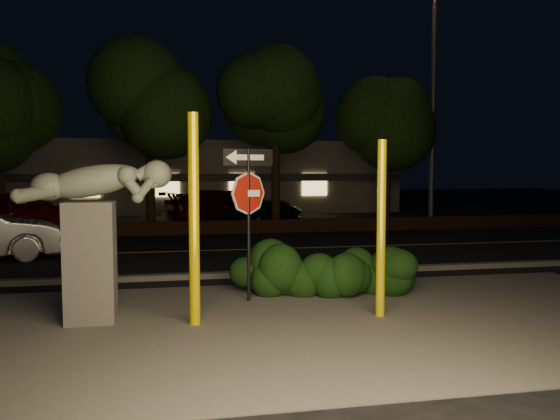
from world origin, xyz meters
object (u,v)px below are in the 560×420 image
object	(u,v)px
yellow_pole_left	(194,220)
parked_car_red	(26,211)
yellow_pole_right	(381,229)
parked_car_dark	(243,207)
parked_car_darkred	(221,207)
streetlight	(429,74)
signpost	(249,194)
sculpture	(93,223)

from	to	relation	value
yellow_pole_left	parked_car_red	distance (m)	15.28
yellow_pole_right	parked_car_dark	size ratio (longest dim) A/B	0.54
yellow_pole_right	parked_car_darkred	distance (m)	16.18
streetlight	parked_car_red	distance (m)	17.38
yellow_pole_left	parked_car_darkred	bearing A→B (deg)	83.71
parked_car_red	yellow_pole_right	bearing A→B (deg)	-155.11
streetlight	parked_car_red	size ratio (longest dim) A/B	2.28
streetlight	parked_car_darkred	size ratio (longest dim) A/B	2.11
streetlight	parked_car_darkred	xyz separation A→B (m)	(-8.74, 2.31, -5.76)
signpost	sculpture	world-z (taller)	signpost
parked_car_dark	yellow_pole_left	bearing A→B (deg)	-173.91
sculpture	yellow_pole_left	bearing A→B (deg)	-20.12
streetlight	parked_car_dark	bearing A→B (deg)	151.70
yellow_pole_right	parked_car_darkred	size ratio (longest dim) A/B	0.55
parked_car_darkred	streetlight	bearing A→B (deg)	-128.84
yellow_pole_left	parked_car_dark	world-z (taller)	yellow_pole_left
yellow_pole_left	parked_car_dark	xyz separation A→B (m)	(2.72, 15.87, -0.88)
streetlight	parked_car_darkred	distance (m)	10.72
sculpture	streetlight	world-z (taller)	streetlight
signpost	parked_car_red	bearing A→B (deg)	106.03
yellow_pole_right	parked_car_darkred	world-z (taller)	yellow_pole_right
parked_car_darkred	parked_car_dark	distance (m)	0.97
parked_car_darkred	parked_car_dark	xyz separation A→B (m)	(0.95, -0.16, -0.01)
yellow_pole_right	parked_car_dark	xyz separation A→B (m)	(-0.25, 15.96, -0.69)
parked_car_red	parked_car_dark	bearing A→B (deg)	-85.39
yellow_pole_right	signpost	distance (m)	2.48
yellow_pole_left	parked_car_red	bearing A→B (deg)	112.75
yellow_pole_right	parked_car_red	bearing A→B (deg)	122.04
yellow_pole_left	sculpture	xyz separation A→B (m)	(-1.54, 0.54, -0.06)
sculpture	parked_car_darkred	bearing A→B (deg)	77.02
yellow_pole_right	streetlight	size ratio (longest dim) A/B	0.26
parked_car_dark	parked_car_darkred	bearing A→B (deg)	96.28
streetlight	yellow_pole_left	bearing A→B (deg)	-140.34
signpost	parked_car_darkred	size ratio (longest dim) A/B	0.53
streetlight	parked_car_dark	xyz separation A→B (m)	(-7.79, 2.15, -5.78)
yellow_pole_left	sculpture	distance (m)	1.63
yellow_pole_right	signpost	xyz separation A→B (m)	(-1.95, 1.44, 0.53)
signpost	parked_car_dark	distance (m)	14.67
streetlight	parked_car_darkred	bearing A→B (deg)	152.33
streetlight	parked_car_dark	size ratio (longest dim) A/B	2.05
yellow_pole_right	streetlight	world-z (taller)	streetlight
yellow_pole_left	signpost	world-z (taller)	yellow_pole_left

